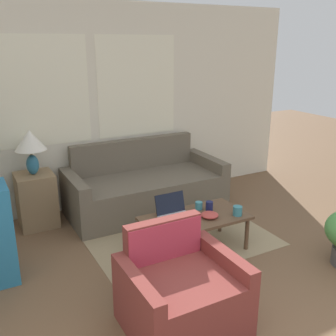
{
  "coord_description": "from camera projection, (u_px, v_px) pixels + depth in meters",
  "views": [
    {
      "loc": [
        -1.61,
        -1.33,
        2.11
      ],
      "look_at": [
        0.4,
        2.39,
        0.75
      ],
      "focal_mm": 42.0,
      "sensor_mm": 36.0,
      "label": 1
    }
  ],
  "objects": [
    {
      "name": "coffee_table",
      "position": [
        195.0,
        220.0,
        4.06
      ],
      "size": [
        1.1,
        0.58,
        0.39
      ],
      "color": "brown",
      "rests_on": "ground_plane"
    },
    {
      "name": "snack_bowl",
      "position": [
        210.0,
        215.0,
        4.03
      ],
      "size": [
        0.18,
        0.18,
        0.05
      ],
      "color": "#B23D38",
      "rests_on": "coffee_table"
    },
    {
      "name": "wall_back",
      "position": [
        99.0,
        107.0,
        5.04
      ],
      "size": [
        5.86,
        0.06,
        2.6
      ],
      "color": "silver",
      "rests_on": "ground_plane"
    },
    {
      "name": "table_lamp",
      "position": [
        30.0,
        144.0,
        4.45
      ],
      "size": [
        0.35,
        0.35,
        0.52
      ],
      "color": "teal",
      "rests_on": "side_table"
    },
    {
      "name": "couch",
      "position": [
        144.0,
        189.0,
        5.15
      ],
      "size": [
        2.01,
        0.91,
        0.87
      ],
      "color": "#665B4C",
      "rests_on": "ground_plane"
    },
    {
      "name": "cup_white",
      "position": [
        199.0,
        206.0,
        4.22
      ],
      "size": [
        0.08,
        0.08,
        0.08
      ],
      "color": "teal",
      "rests_on": "coffee_table"
    },
    {
      "name": "laptop",
      "position": [
        174.0,
        212.0,
        4.04
      ],
      "size": [
        0.33,
        0.27,
        0.22
      ],
      "color": "#B7B7BC",
      "rests_on": "coffee_table"
    },
    {
      "name": "cup_navy",
      "position": [
        238.0,
        211.0,
        4.07
      ],
      "size": [
        0.1,
        0.1,
        0.1
      ],
      "color": "teal",
      "rests_on": "coffee_table"
    },
    {
      "name": "rug",
      "position": [
        168.0,
        228.0,
        4.67
      ],
      "size": [
        1.97,
        1.99,
        0.01
      ],
      "color": "#9E8966",
      "rests_on": "ground_plane"
    },
    {
      "name": "cup_yellow",
      "position": [
        209.0,
        206.0,
        4.19
      ],
      "size": [
        0.08,
        0.08,
        0.1
      ],
      "color": "#191E4C",
      "rests_on": "coffee_table"
    },
    {
      "name": "armchair",
      "position": [
        180.0,
        294.0,
        3.02
      ],
      "size": [
        0.85,
        0.74,
        0.78
      ],
      "color": "brown",
      "rests_on": "ground_plane"
    },
    {
      "name": "side_table",
      "position": [
        37.0,
        200.0,
        4.66
      ],
      "size": [
        0.43,
        0.43,
        0.65
      ],
      "color": "#937551",
      "rests_on": "ground_plane"
    }
  ]
}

